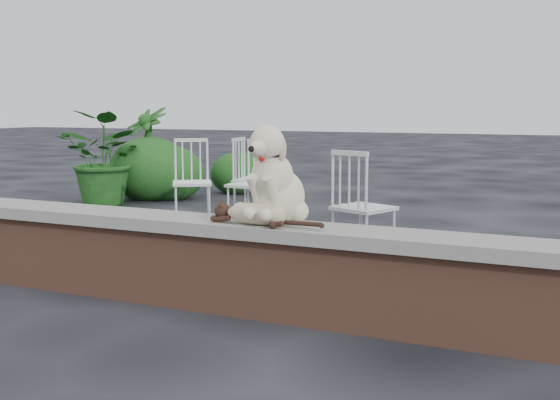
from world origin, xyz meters
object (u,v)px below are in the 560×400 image
at_px(chair_a, 192,181).
at_px(chair_b, 251,183).
at_px(dog, 279,173).
at_px(chair_c, 364,206).
at_px(cat, 257,213).
at_px(potted_plant_b, 147,152).
at_px(chair_e, 255,179).
at_px(potted_plant_a, 106,158).

distance_m(chair_a, chair_b, 0.70).
xyz_separation_m(dog, chair_a, (-2.28, 2.63, -0.42)).
bearing_deg(chair_b, chair_c, -24.58).
bearing_deg(chair_c, cat, 107.94).
bearing_deg(cat, chair_c, 94.81).
relative_size(chair_b, potted_plant_b, 0.73).
height_order(chair_a, potted_plant_b, potted_plant_b).
height_order(chair_e, chair_c, same).
bearing_deg(chair_b, chair_e, 122.67).
relative_size(chair_e, chair_b, 1.00).
height_order(dog, chair_e, dog).
bearing_deg(chair_b, potted_plant_b, 157.81).
bearing_deg(chair_e, chair_a, 130.39).
bearing_deg(dog, chair_c, 97.30).
bearing_deg(chair_e, potted_plant_b, 56.73).
relative_size(cat, potted_plant_a, 0.71).
relative_size(dog, chair_a, 0.65).
distance_m(dog, chair_c, 1.67).
distance_m(cat, chair_b, 3.25).
xyz_separation_m(chair_e, potted_plant_b, (-2.28, 1.08, 0.17)).
height_order(chair_a, chair_b, same).
bearing_deg(potted_plant_a, chair_e, -4.77).
distance_m(dog, potted_plant_b, 5.89).
relative_size(chair_e, chair_a, 1.00).
height_order(dog, chair_c, dog).
xyz_separation_m(potted_plant_a, potted_plant_b, (0.00, 0.89, 0.02)).
xyz_separation_m(cat, chair_a, (-2.20, 2.78, -0.19)).
bearing_deg(dog, cat, -109.56).
distance_m(dog, cat, 0.29).
relative_size(cat, chair_e, 0.95).
bearing_deg(chair_c, dog, 110.42).
height_order(potted_plant_a, potted_plant_b, potted_plant_b).
bearing_deg(chair_a, chair_e, 15.37).
height_order(cat, potted_plant_a, potted_plant_a).
height_order(cat, chair_c, chair_c).
xyz_separation_m(cat, chair_c, (0.11, 1.77, -0.19)).
height_order(chair_e, potted_plant_b, potted_plant_b).
bearing_deg(potted_plant_a, chair_b, -14.67).
distance_m(cat, chair_c, 1.78).
bearing_deg(chair_a, cat, -84.51).
xyz_separation_m(chair_a, potted_plant_a, (-1.78, 0.75, 0.15)).
relative_size(dog, potted_plant_b, 0.48).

